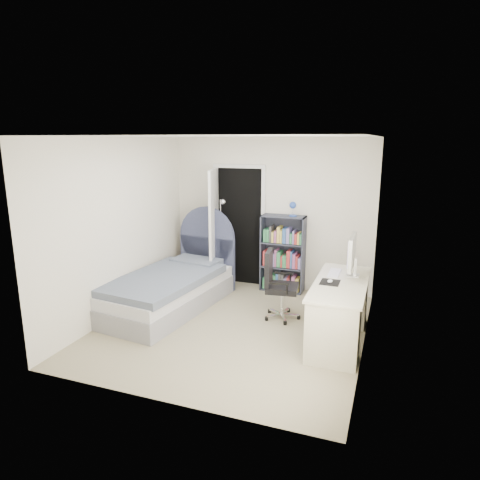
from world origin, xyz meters
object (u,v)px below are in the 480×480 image
(floor_lamp, at_px, (222,253))
(office_chair, at_px, (277,281))
(nightstand, at_px, (192,261))
(bookcase, at_px, (283,257))
(bed, at_px, (173,287))
(desk, at_px, (340,308))

(floor_lamp, height_order, office_chair, floor_lamp)
(nightstand, bearing_deg, bookcase, 0.95)
(floor_lamp, bearing_deg, bed, -111.26)
(bed, bearing_deg, office_chair, 5.05)
(desk, bearing_deg, office_chair, 156.32)
(bed, xyz_separation_m, desk, (2.49, -0.26, 0.11))
(floor_lamp, distance_m, office_chair, 1.47)
(bookcase, relative_size, desk, 0.96)
(floor_lamp, height_order, desk, floor_lamp)
(floor_lamp, bearing_deg, bookcase, 15.05)
(nightstand, distance_m, floor_lamp, 0.77)
(bookcase, bearing_deg, desk, -53.76)
(nightstand, height_order, bookcase, bookcase)
(bed, relative_size, desk, 1.50)
(nightstand, xyz_separation_m, bookcase, (1.66, 0.03, 0.22))
(floor_lamp, relative_size, bookcase, 1.01)
(bed, xyz_separation_m, floor_lamp, (0.39, 1.00, 0.31))
(desk, height_order, office_chair, desk)
(office_chair, bearing_deg, bookcase, 100.10)
(office_chair, bearing_deg, nightstand, 149.45)
(bed, height_order, bookcase, bookcase)
(floor_lamp, xyz_separation_m, desk, (2.11, -1.27, -0.20))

